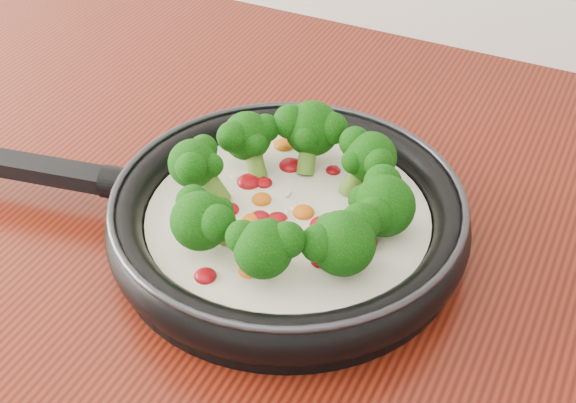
% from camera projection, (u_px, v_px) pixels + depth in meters
% --- Properties ---
extents(skillet, '(0.55, 0.40, 0.10)m').
position_uv_depth(skillet, '(287.00, 213.00, 0.73)').
color(skillet, black).
rests_on(skillet, counter).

